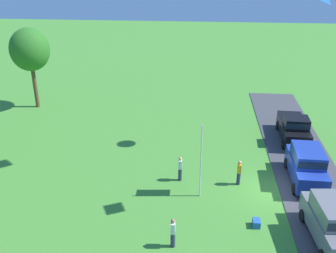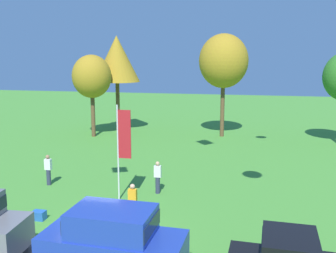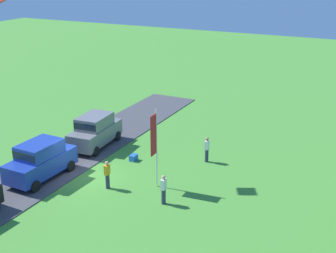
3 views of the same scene
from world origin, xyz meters
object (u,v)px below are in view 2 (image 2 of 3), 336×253
tree_left_of_center (92,77)px  tree_right_of_center (224,61)px  person_watching_sky (158,177)px  cooler_box (39,215)px  person_on_lawn (48,170)px  tree_far_right (117,59)px  person_beside_suv (133,203)px  car_suv_by_flagpole (113,240)px  flag_banner (122,141)px

tree_left_of_center → tree_right_of_center: size_ratio=0.80×
person_watching_sky → tree_right_of_center: 16.72m
tree_right_of_center → cooler_box: bearing=-107.6°
person_on_lawn → tree_left_of_center: size_ratio=0.24×
tree_far_right → person_on_lawn: bearing=-84.5°
person_beside_suv → cooler_box: (-4.09, -0.66, -0.68)m
person_watching_sky → cooler_box: 6.16m
car_suv_by_flagpole → tree_far_right: 25.83m
tree_far_right → tree_right_of_center: (9.81, -0.26, -0.17)m
person_on_lawn → person_watching_sky: size_ratio=1.00×
person_on_lawn → flag_banner: flag_banner is taller
tree_far_right → cooler_box: size_ratio=15.93×
person_beside_suv → cooler_box: 4.20m
cooler_box → tree_right_of_center: bearing=72.4°
tree_right_of_center → flag_banner: size_ratio=1.88×
tree_far_right → flag_banner: (6.31, -17.13, -3.76)m
car_suv_by_flagpole → cooler_box: bearing=142.8°
tree_left_of_center → tree_far_right: size_ratio=0.81×
tree_right_of_center → cooler_box: tree_right_of_center is taller
tree_left_of_center → person_on_lawn: bearing=-77.6°
flag_banner → person_beside_suv: bearing=-62.8°
person_on_lawn → cooler_box: 4.87m
flag_banner → car_suv_by_flagpole: bearing=-73.9°
person_on_lawn → tree_far_right: tree_far_right is taller
person_watching_sky → person_beside_suv: bearing=-92.8°
tree_right_of_center → cooler_box: 21.90m
person_beside_suv → person_watching_sky: size_ratio=1.00×
person_on_lawn → tree_right_of_center: 18.54m
car_suv_by_flagpole → person_on_lawn: bearing=130.0°
person_watching_sky → flag_banner: (-1.44, -1.29, 2.14)m
person_beside_suv → person_on_lawn: size_ratio=1.00×
person_on_lawn → flag_banner: 5.41m
person_beside_suv → person_watching_sky: same height
person_on_lawn → tree_left_of_center: bearing=102.4°
cooler_box → tree_far_right: bearing=99.8°
person_on_lawn → person_watching_sky: 6.23m
person_watching_sky → tree_far_right: size_ratio=0.19×
tree_right_of_center → tree_left_of_center: bearing=-167.4°
cooler_box → flag_banner: bearing=47.6°
person_on_lawn → flag_banner: size_ratio=0.36×
person_beside_suv → person_watching_sky: 3.74m
car_suv_by_flagpole → tree_right_of_center: 24.23m
car_suv_by_flagpole → tree_left_of_center: (-9.60, 21.10, 3.98)m
car_suv_by_flagpole → tree_right_of_center: size_ratio=0.52×
tree_right_of_center → person_on_lawn: bearing=-118.1°
tree_far_right → cooler_box: 21.55m
person_watching_sky → tree_left_of_center: (-9.09, 13.08, 4.40)m
person_beside_suv → tree_left_of_center: (-8.91, 16.81, 4.40)m
tree_right_of_center → cooler_box: (-6.33, -19.96, -6.40)m
person_beside_suv → tree_far_right: size_ratio=0.19×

